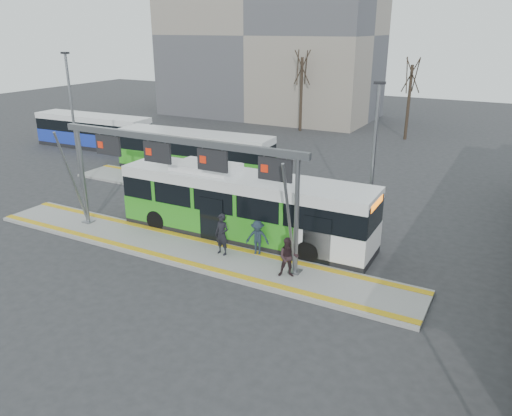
{
  "coord_description": "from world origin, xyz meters",
  "views": [
    {
      "loc": [
        13.06,
        -17.05,
        9.91
      ],
      "look_at": [
        2.16,
        3.0,
        1.58
      ],
      "focal_mm": 35.0,
      "sensor_mm": 36.0,
      "label": 1
    }
  ],
  "objects": [
    {
      "name": "apartment_block",
      "position": [
        -14.0,
        36.0,
        9.21
      ],
      "size": [
        24.5,
        12.5,
        18.4
      ],
      "color": "gray",
      "rests_on": "ground"
    },
    {
      "name": "tree_left",
      "position": [
        -6.86,
        28.9,
        6.12
      ],
      "size": [
        1.4,
        1.4,
        8.07
      ],
      "color": "#382B21",
      "rests_on": "ground"
    },
    {
      "name": "passenger_b",
      "position": [
        5.4,
        -0.18,
        1.01
      ],
      "size": [
        1.03,
        0.94,
        1.71
      ],
      "primitive_type": "imported",
      "rotation": [
        0.0,
        0.0,
        0.43
      ],
      "color": "#2E1E22",
      "rests_on": "platform_main"
    },
    {
      "name": "bg_bus_blue",
      "position": [
        -19.55,
        13.62,
        1.39
      ],
      "size": [
        10.9,
        2.94,
        2.82
      ],
      "rotation": [
        0.0,
        0.0,
        0.05
      ],
      "color": "black",
      "rests_on": "ground"
    },
    {
      "name": "ground",
      "position": [
        0.0,
        0.0,
        0.0
      ],
      "size": [
        120.0,
        120.0,
        0.0
      ],
      "primitive_type": "plane",
      "color": "#2D2D30",
      "rests_on": "ground"
    },
    {
      "name": "hero_bus",
      "position": [
        1.6,
        2.77,
        1.62
      ],
      "size": [
        12.89,
        2.97,
        3.53
      ],
      "rotation": [
        0.0,
        0.0,
        0.02
      ],
      "color": "black",
      "rests_on": "ground"
    },
    {
      "name": "tree_mid",
      "position": [
        3.37,
        29.83,
        5.76
      ],
      "size": [
        1.4,
        1.4,
        7.6
      ],
      "color": "#382B21",
      "rests_on": "ground"
    },
    {
      "name": "passenger_c",
      "position": [
        3.27,
        1.1,
        0.96
      ],
      "size": [
        1.18,
        0.91,
        1.61
      ],
      "primitive_type": "imported",
      "rotation": [
        0.0,
        0.0,
        0.34
      ],
      "color": "#1D2A35",
      "rests_on": "platform_main"
    },
    {
      "name": "tactile_main",
      "position": [
        0.0,
        0.0,
        0.16
      ],
      "size": [
        22.0,
        2.65,
        0.02
      ],
      "color": "gold",
      "rests_on": "platform_main"
    },
    {
      "name": "tactile_second",
      "position": [
        -4.0,
        9.15,
        0.16
      ],
      "size": [
        20.0,
        0.35,
        0.02
      ],
      "color": "gold",
      "rests_on": "platform_second"
    },
    {
      "name": "platform_main",
      "position": [
        0.0,
        0.0,
        0.07
      ],
      "size": [
        22.0,
        3.0,
        0.15
      ],
      "primitive_type": "cube",
      "color": "gray",
      "rests_on": "ground"
    },
    {
      "name": "bg_bus_green",
      "position": [
        -7.36,
        11.32,
        1.43
      ],
      "size": [
        11.75,
        3.24,
        2.9
      ],
      "rotation": [
        0.0,
        0.0,
        0.07
      ],
      "color": "black",
      "rests_on": "ground"
    },
    {
      "name": "gantry",
      "position": [
        -0.35,
        0.25,
        4.3
      ],
      "size": [
        13.0,
        1.68,
        5.2
      ],
      "color": "slate",
      "rests_on": "platform_main"
    },
    {
      "name": "lamp_east",
      "position": [
        7.04,
        5.58,
        4.04
      ],
      "size": [
        0.5,
        0.25,
        7.6
      ],
      "color": "slate",
      "rests_on": "ground"
    },
    {
      "name": "tree_far",
      "position": [
        -25.59,
        31.2,
        5.86
      ],
      "size": [
        1.4,
        1.4,
        7.73
      ],
      "color": "#382B21",
      "rests_on": "ground"
    },
    {
      "name": "platform_second",
      "position": [
        -4.0,
        8.0,
        0.07
      ],
      "size": [
        20.0,
        3.0,
        0.15
      ],
      "primitive_type": "cube",
      "color": "gray",
      "rests_on": "ground"
    },
    {
      "name": "lamp_west",
      "position": [
        -11.76,
        4.77,
        4.48
      ],
      "size": [
        0.5,
        0.25,
        8.48
      ],
      "color": "slate",
      "rests_on": "ground"
    },
    {
      "name": "passenger_a",
      "position": [
        1.86,
        0.35,
        1.11
      ],
      "size": [
        0.75,
        0.54,
        1.92
      ],
      "primitive_type": "imported",
      "rotation": [
        0.0,
        0.0,
        -0.12
      ],
      "color": "black",
      "rests_on": "platform_main"
    }
  ]
}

